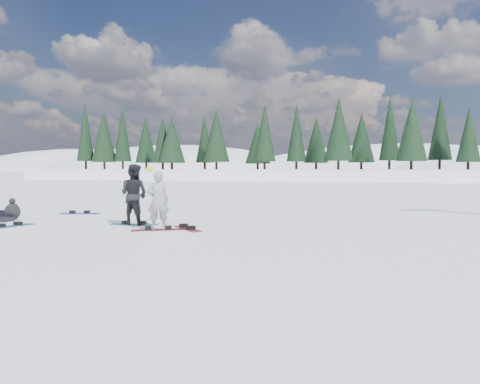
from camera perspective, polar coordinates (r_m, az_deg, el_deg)
name	(u,v)px	position (r m, az deg, el deg)	size (l,w,h in m)	color
ground	(196,229)	(13.47, -5.33, -4.57)	(420.00, 420.00, 0.00)	white
alpine_backdrop	(321,204)	(202.99, 9.88, -1.49)	(412.50, 227.00, 53.20)	white
snowboarder_woman	(158,200)	(13.33, -9.98, -1.00)	(0.73, 0.63, 1.83)	#939397
snowboarder_man	(134,195)	(14.73, -12.82, -0.31)	(0.91, 0.71, 1.88)	black
seated_rider	(11,212)	(17.45, -26.09, -2.18)	(0.63, 0.94, 0.75)	black
gear_bag	(0,215)	(18.10, -27.26, -2.47)	(0.45, 0.30, 0.30)	black
snowboard_woman	(158,230)	(13.41, -9.93, -4.57)	(1.50, 0.28, 0.03)	maroon
snowboard_man	(134,224)	(14.81, -12.77, -3.89)	(1.50, 0.28, 0.03)	teal
snowboard_loose_b	(187,229)	(13.55, -6.44, -4.47)	(1.50, 0.28, 0.03)	maroon
snowboard_loose_c	(80,214)	(18.89, -18.95, -2.50)	(1.50, 0.28, 0.03)	navy
snowboard_loose_a	(10,226)	(15.58, -26.27, -3.78)	(1.50, 0.28, 0.03)	#175B81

